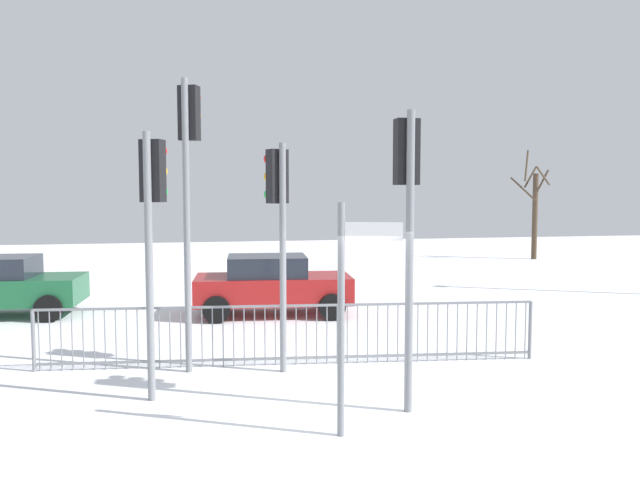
{
  "coord_description": "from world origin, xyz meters",
  "views": [
    {
      "loc": [
        -1.63,
        -8.35,
        3.03
      ],
      "look_at": [
        0.64,
        3.03,
        2.14
      ],
      "focal_mm": 35.01,
      "sensor_mm": 36.0,
      "label": 1
    }
  ],
  "objects": [
    {
      "name": "ground_plane",
      "position": [
        0.0,
        0.0,
        0.0
      ],
      "size": [
        60.0,
        60.0,
        0.0
      ],
      "primitive_type": "plane",
      "color": "white"
    },
    {
      "name": "traffic_light_foreground_right",
      "position": [
        -1.72,
        2.34,
        3.58
      ],
      "size": [
        0.39,
        0.54,
        4.89
      ],
      "rotation": [
        0.0,
        0.0,
        5.87
      ],
      "color": "slate",
      "rests_on": "ground"
    },
    {
      "name": "traffic_light_rear_left",
      "position": [
        -2.24,
        0.99,
        2.85
      ],
      "size": [
        0.39,
        0.54,
        3.89
      ],
      "rotation": [
        0.0,
        0.0,
        5.87
      ],
      "color": "slate",
      "rests_on": "ground"
    },
    {
      "name": "traffic_light_mid_left",
      "position": [
        1.21,
        -0.18,
        3.03
      ],
      "size": [
        0.32,
        0.57,
        4.13
      ],
      "rotation": [
        0.0,
        0.0,
        0.01
      ],
      "color": "slate",
      "rests_on": "ground"
    },
    {
      "name": "traffic_light_rear_right",
      "position": [
        -0.28,
        2.05,
        2.82
      ],
      "size": [
        0.39,
        0.53,
        3.84
      ],
      "rotation": [
        0.0,
        0.0,
        0.43
      ],
      "color": "slate",
      "rests_on": "ground"
    },
    {
      "name": "direction_sign_post",
      "position": [
        0.17,
        -1.01,
        1.64
      ],
      "size": [
        0.75,
        0.31,
        2.91
      ],
      "rotation": [
        0.0,
        0.0,
        -0.35
      ],
      "color": "slate",
      "rests_on": "ground"
    },
    {
      "name": "pedestrian_guard_railing",
      "position": [
        -0.02,
        2.3,
        0.55
      ],
      "size": [
        8.72,
        0.96,
        1.07
      ],
      "rotation": [
        0.0,
        0.0,
        -0.1
      ],
      "color": "slate",
      "rests_on": "ground"
    },
    {
      "name": "car_red_mid",
      "position": [
        0.18,
        6.84,
        0.77
      ],
      "size": [
        3.93,
        2.19,
        1.47
      ],
      "rotation": [
        0.0,
        0.0,
        -0.08
      ],
      "color": "maroon",
      "rests_on": "ground"
    },
    {
      "name": "bare_tree_left",
      "position": [
        13.35,
        17.32,
        2.25
      ],
      "size": [
        1.54,
        1.61,
        4.95
      ],
      "color": "#473828",
      "rests_on": "ground"
    }
  ]
}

